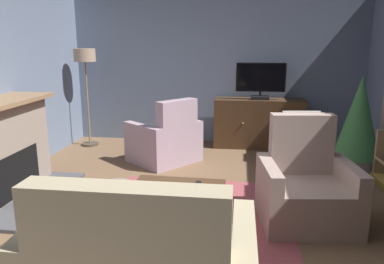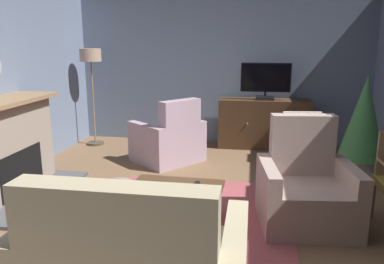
% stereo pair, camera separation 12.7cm
% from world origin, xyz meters
% --- Properties ---
extents(ground_plane, '(5.89, 7.37, 0.04)m').
position_xyz_m(ground_plane, '(0.00, 0.00, -0.02)').
color(ground_plane, brown).
extents(wall_back, '(5.89, 0.10, 2.74)m').
position_xyz_m(wall_back, '(0.00, 3.43, 1.37)').
color(wall_back, slate).
rests_on(wall_back, ground_plane).
extents(rug_central, '(2.10, 2.14, 0.01)m').
position_xyz_m(rug_central, '(-0.02, 0.15, 0.01)').
color(rug_central, '#9E474C').
rests_on(rug_central, ground_plane).
extents(fireplace, '(0.97, 1.70, 1.18)m').
position_xyz_m(fireplace, '(-2.37, 0.36, 0.57)').
color(fireplace, '#4C4C51').
rests_on(fireplace, ground_plane).
extents(tv_cabinet, '(1.58, 0.51, 0.87)m').
position_xyz_m(tv_cabinet, '(0.79, 3.08, 0.41)').
color(tv_cabinet, '#352315').
rests_on(tv_cabinet, ground_plane).
extents(television, '(0.85, 0.20, 0.64)m').
position_xyz_m(television, '(0.79, 3.03, 1.21)').
color(television, black).
rests_on(television, tv_cabinet).
extents(coffee_table, '(0.96, 0.62, 0.41)m').
position_xyz_m(coffee_table, '(-0.16, -0.06, 0.36)').
color(coffee_table, '#4C331E').
rests_on(coffee_table, ground_plane).
extents(tv_remote, '(0.08, 0.18, 0.02)m').
position_xyz_m(tv_remote, '(0.06, -0.00, 0.42)').
color(tv_remote, black).
rests_on(tv_remote, coffee_table).
extents(armchair_by_fireplace, '(1.23, 1.25, 1.01)m').
position_xyz_m(armchair_by_fireplace, '(-0.69, 2.01, 0.33)').
color(armchair_by_fireplace, '#AD93A3').
rests_on(armchair_by_fireplace, ground_plane).
extents(armchair_beside_cabinet, '(1.02, 0.94, 1.12)m').
position_xyz_m(armchair_beside_cabinet, '(1.16, 0.18, 0.35)').
color(armchair_beside_cabinet, '#A3897F').
rests_on(armchair_beside_cabinet, ground_plane).
extents(potted_plant_small_fern_corner, '(0.61, 0.61, 1.42)m').
position_xyz_m(potted_plant_small_fern_corner, '(2.10, 1.77, 0.77)').
color(potted_plant_small_fern_corner, beige).
rests_on(potted_plant_small_fern_corner, ground_plane).
extents(cat, '(0.73, 0.21, 0.22)m').
position_xyz_m(cat, '(-0.96, 0.66, 0.10)').
color(cat, gray).
rests_on(cat, ground_plane).
extents(floor_lamp, '(0.37, 0.37, 1.74)m').
position_xyz_m(floor_lamp, '(-2.26, 2.80, 1.43)').
color(floor_lamp, '#4C4233').
rests_on(floor_lamp, ground_plane).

